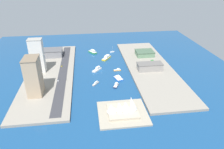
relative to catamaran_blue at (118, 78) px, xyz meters
name	(u,v)px	position (x,y,z in m)	size (l,w,h in m)	color
ground_plane	(101,71)	(22.91, -28.66, -1.56)	(440.00, 440.00, 0.00)	navy
quay_west	(149,68)	(-56.17, -28.66, 0.08)	(70.00, 240.00, 3.27)	gray
quay_east	(51,73)	(101.98, -28.66, 0.08)	(70.00, 240.00, 3.27)	gray
peninsula_point	(123,113)	(8.44, 83.36, -0.56)	(55.23, 49.33, 2.00)	#A89E89
road_strip	(63,72)	(82.66, -28.66, 1.79)	(12.86, 228.00, 0.15)	#38383D
catamaran_blue	(118,78)	(0.00, 0.00, 0.00)	(13.19, 17.75, 4.22)	blue
ferry_white_commuter	(97,69)	(29.55, -33.06, 0.45)	(16.52, 18.36, 5.82)	silver
ferry_green_doubledeck	(93,52)	(32.74, -112.61, 0.87)	(16.64, 19.84, 6.69)	#2D8C4C
patrol_launch_navy	(116,85)	(6.69, 21.15, 0.06)	(9.67, 14.03, 4.45)	#1E284C
yacht_sleek_gray	(96,84)	(34.59, 12.14, -0.14)	(10.85, 12.73, 3.87)	#999EA3
sailboat_small_white	(112,52)	(-5.28, -111.36, -0.61)	(10.47, 5.95, 13.11)	white
ferry_yellow_fast	(106,58)	(9.17, -79.57, 0.80)	(18.83, 23.56, 6.11)	yellow
water_taxi_orange	(117,70)	(-3.09, -28.75, -0.41)	(12.37, 4.43, 3.45)	orange
terminal_long_green	(145,53)	(-61.41, -78.92, 6.19)	(32.34, 26.70, 8.89)	slate
hotel_broad_white	(37,56)	(118.83, -34.67, 27.96)	(20.40, 14.72, 52.42)	silver
warehouse_low_gray	(51,53)	(108.63, -98.37, 8.12)	(40.69, 26.69, 12.75)	gray
apartment_midrise_tan	(33,76)	(111.60, 31.36, 26.48)	(17.75, 26.23, 49.46)	tan
carpark_squat_concrete	(150,67)	(-52.63, -17.64, 7.50)	(39.53, 17.87, 11.50)	gray
van_white	(58,80)	(87.30, -0.09, 2.70)	(2.04, 5.20, 1.70)	black
taxi_yellow_cab	(62,66)	(86.51, -49.42, 2.60)	(1.92, 4.27, 1.48)	black
traffic_light_waterfront	(66,78)	(75.38, 0.90, 6.06)	(0.36, 0.36, 6.50)	black
opera_landmark	(123,108)	(8.58, 83.36, 6.59)	(35.82, 29.61, 21.02)	#BCAD93
park_tree_cluster	(154,62)	(-64.81, -33.11, 7.21)	(11.24, 21.98, 8.59)	brown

